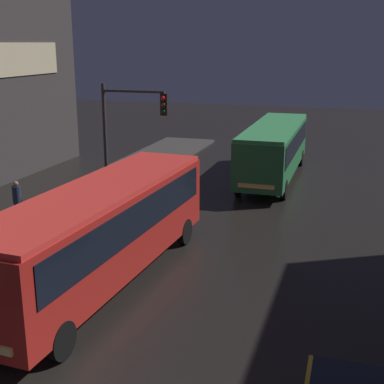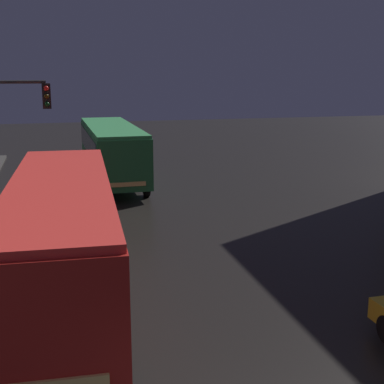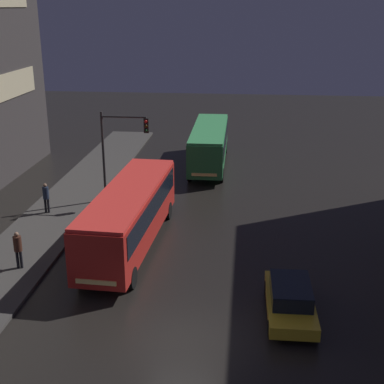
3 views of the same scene
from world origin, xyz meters
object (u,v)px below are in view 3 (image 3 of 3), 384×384
(bus_far, at_px, (209,142))
(pedestrian_near, at_px, (18,247))
(bus_near, at_px, (130,211))
(pedestrian_mid, at_px, (46,195))
(traffic_light_main, at_px, (119,143))
(car_taxi, at_px, (290,299))

(bus_far, distance_m, pedestrian_near, 20.10)
(bus_near, height_order, bus_far, bus_near)
(pedestrian_mid, bearing_deg, bus_near, -44.38)
(traffic_light_main, bearing_deg, pedestrian_near, -106.00)
(pedestrian_near, distance_m, pedestrian_mid, 7.22)
(traffic_light_main, bearing_deg, pedestrian_mid, -148.64)
(bus_far, xyz_separation_m, car_taxi, (4.84, -21.17, -1.18))
(bus_near, xyz_separation_m, pedestrian_mid, (-5.98, 3.94, -0.76))
(bus_far, bearing_deg, pedestrian_near, 66.94)
(bus_near, bearing_deg, pedestrian_mid, -30.49)
(bus_far, height_order, car_taxi, bus_far)
(car_taxi, relative_size, pedestrian_near, 2.47)
(pedestrian_near, relative_size, traffic_light_main, 0.31)
(car_taxi, bearing_deg, traffic_light_main, -51.88)
(bus_near, relative_size, pedestrian_near, 6.16)
(bus_near, distance_m, pedestrian_mid, 7.21)
(bus_far, relative_size, traffic_light_main, 1.85)
(bus_far, bearing_deg, pedestrian_mid, 51.39)
(car_taxi, bearing_deg, bus_far, -77.81)
(bus_near, xyz_separation_m, car_taxi, (7.81, -5.77, -1.25))
(bus_near, bearing_deg, traffic_light_main, -69.98)
(pedestrian_mid, height_order, traffic_light_main, traffic_light_main)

